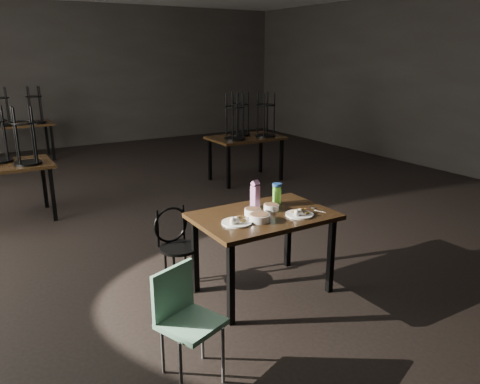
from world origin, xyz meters
TOP-DOWN VIEW (x-y plane):
  - room at (-0.06, 0.01)m, footprint 12.00×12.04m
  - main_table at (-0.44, -2.09)m, footprint 1.20×0.80m
  - plate_left at (-0.77, -2.17)m, footprint 0.25×0.25m
  - plate_right at (-0.20, -2.28)m, footprint 0.24×0.24m
  - bowl_near at (-0.54, -2.06)m, footprint 0.15×0.15m
  - bowl_far at (-0.32, -2.03)m, footprint 0.14×0.14m
  - bowl_big at (-0.58, -2.22)m, footprint 0.18×0.18m
  - juice_carton at (-0.41, -1.90)m, footprint 0.08×0.08m
  - water_bottle at (-0.17, -1.90)m, footprint 0.10×0.10m
  - spoon at (0.03, -2.20)m, footprint 0.05×0.18m
  - bentwood_chair at (-1.06, -1.58)m, footprint 0.36×0.36m
  - school_chair at (-1.53, -2.78)m, footprint 0.46×0.46m
  - bg_table_right at (1.50, 1.33)m, footprint 1.20×0.80m
  - bg_table_far at (-1.56, 4.96)m, footprint 1.20×0.80m

SIDE VIEW (x-z plane):
  - bentwood_chair at x=-1.06m, z-range 0.07..0.82m
  - school_chair at x=-1.53m, z-range 0.08..0.85m
  - main_table at x=-0.44m, z-range 0.30..1.05m
  - bg_table_far at x=-1.56m, z-range 0.01..1.49m
  - spoon at x=0.03m, z-range 0.75..0.76m
  - plate_right at x=-0.20m, z-range 0.73..0.81m
  - plate_left at x=-0.77m, z-range 0.73..0.81m
  - bg_table_right at x=1.50m, z-range 0.04..1.52m
  - bowl_far at x=-0.32m, z-range 0.75..0.81m
  - bowl_near at x=-0.54m, z-range 0.75..0.81m
  - bowl_big at x=-0.58m, z-range 0.75..0.81m
  - water_bottle at x=-0.17m, z-range 0.75..0.95m
  - juice_carton at x=-0.41m, z-range 0.74..1.00m
  - room at x=-0.06m, z-range 0.72..3.94m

